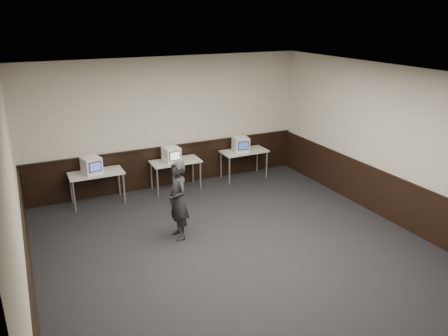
# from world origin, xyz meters

# --- Properties ---
(floor) EXTENTS (8.00, 8.00, 0.00)m
(floor) POSITION_xyz_m (0.00, 0.00, 0.00)
(floor) COLOR black
(floor) RESTS_ON ground
(ceiling) EXTENTS (8.00, 8.00, 0.00)m
(ceiling) POSITION_xyz_m (0.00, 0.00, 3.20)
(ceiling) COLOR white
(ceiling) RESTS_ON back_wall
(back_wall) EXTENTS (7.00, 0.00, 7.00)m
(back_wall) POSITION_xyz_m (0.00, 4.00, 1.60)
(back_wall) COLOR beige
(back_wall) RESTS_ON ground
(left_wall) EXTENTS (0.00, 8.00, 8.00)m
(left_wall) POSITION_xyz_m (-3.50, 0.00, 1.60)
(left_wall) COLOR beige
(left_wall) RESTS_ON ground
(right_wall) EXTENTS (0.00, 8.00, 8.00)m
(right_wall) POSITION_xyz_m (3.50, 0.00, 1.60)
(right_wall) COLOR beige
(right_wall) RESTS_ON ground
(wainscot_back) EXTENTS (6.98, 0.04, 1.00)m
(wainscot_back) POSITION_xyz_m (0.00, 3.98, 0.50)
(wainscot_back) COLOR black
(wainscot_back) RESTS_ON back_wall
(wainscot_left) EXTENTS (0.04, 7.98, 1.00)m
(wainscot_left) POSITION_xyz_m (-3.48, 0.00, 0.50)
(wainscot_left) COLOR black
(wainscot_left) RESTS_ON left_wall
(wainscot_right) EXTENTS (0.04, 7.98, 1.00)m
(wainscot_right) POSITION_xyz_m (3.48, 0.00, 0.50)
(wainscot_right) COLOR black
(wainscot_right) RESTS_ON right_wall
(wainscot_rail) EXTENTS (6.98, 0.06, 0.04)m
(wainscot_rail) POSITION_xyz_m (0.00, 3.96, 1.02)
(wainscot_rail) COLOR black
(wainscot_rail) RESTS_ON wainscot_back
(desk_left) EXTENTS (1.20, 0.60, 0.75)m
(desk_left) POSITION_xyz_m (-1.90, 3.60, 0.68)
(desk_left) COLOR beige
(desk_left) RESTS_ON ground
(desk_center) EXTENTS (1.20, 0.60, 0.75)m
(desk_center) POSITION_xyz_m (0.00, 3.60, 0.68)
(desk_center) COLOR beige
(desk_center) RESTS_ON ground
(desk_right) EXTENTS (1.20, 0.60, 0.75)m
(desk_right) POSITION_xyz_m (1.90, 3.60, 0.68)
(desk_right) COLOR beige
(desk_right) RESTS_ON ground
(emac_left) EXTENTS (0.46, 0.48, 0.38)m
(emac_left) POSITION_xyz_m (-1.98, 3.58, 0.94)
(emac_left) COLOR white
(emac_left) RESTS_ON desk_left
(emac_center) EXTENTS (0.41, 0.43, 0.37)m
(emac_center) POSITION_xyz_m (-0.11, 3.56, 0.93)
(emac_center) COLOR white
(emac_center) RESTS_ON desk_center
(emac_right) EXTENTS (0.43, 0.45, 0.38)m
(emac_right) POSITION_xyz_m (1.79, 3.58, 0.94)
(emac_right) COLOR white
(emac_right) RESTS_ON desk_right
(person) EXTENTS (0.39, 0.58, 1.56)m
(person) POSITION_xyz_m (-0.79, 1.26, 0.78)
(person) COLOR black
(person) RESTS_ON ground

